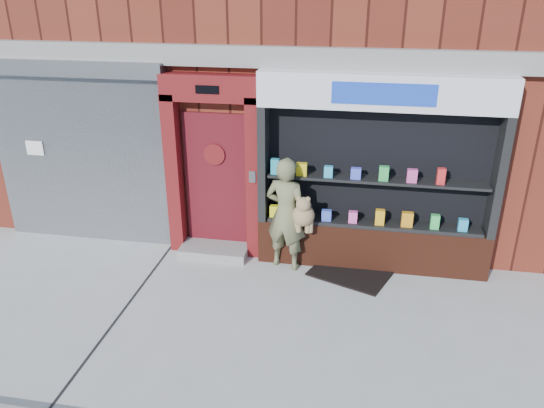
# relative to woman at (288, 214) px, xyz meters

# --- Properties ---
(ground) EXTENTS (80.00, 80.00, 0.00)m
(ground) POSITION_rel_woman_xyz_m (-0.48, -1.54, -0.90)
(ground) COLOR #9E9E99
(ground) RESTS_ON ground
(shutter_bay) EXTENTS (3.10, 0.30, 3.04)m
(shutter_bay) POSITION_rel_woman_xyz_m (-3.48, 0.39, 0.82)
(shutter_bay) COLOR gray
(shutter_bay) RESTS_ON ground
(red_door_bay) EXTENTS (1.52, 0.58, 2.90)m
(red_door_bay) POSITION_rel_woman_xyz_m (-1.23, 0.32, 0.56)
(red_door_bay) COLOR #5E1012
(red_door_bay) RESTS_ON ground
(pharmacy_bay) EXTENTS (3.50, 0.41, 3.00)m
(pharmacy_bay) POSITION_rel_woman_xyz_m (1.27, 0.27, 0.47)
(pharmacy_bay) COLOR #522113
(pharmacy_bay) RESTS_ON ground
(woman) EXTENTS (0.81, 0.58, 1.79)m
(woman) POSITION_rel_woman_xyz_m (0.00, 0.00, 0.00)
(woman) COLOR #6A6A45
(woman) RESTS_ON ground
(doormat) EXTENTS (1.36, 1.17, 0.03)m
(doormat) POSITION_rel_woman_xyz_m (0.99, -0.07, -0.89)
(doormat) COLOR black
(doormat) RESTS_ON ground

